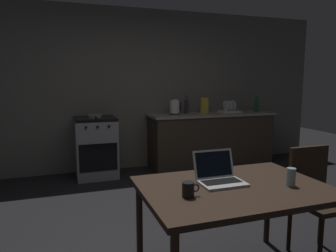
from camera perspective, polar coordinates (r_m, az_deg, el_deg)
name	(u,v)px	position (r m, az deg, el deg)	size (l,w,h in m)	color
ground_plane	(189,237)	(3.17, 3.73, -19.30)	(12.00, 12.00, 0.00)	black
back_wall	(147,90)	(5.34, -3.87, 6.56)	(6.40, 0.10, 2.61)	slate
kitchen_counter	(211,139)	(5.48, 7.75, -2.37)	(2.16, 0.64, 0.91)	#382D23
stove_oven	(96,147)	(4.93, -12.87, -3.74)	(0.60, 0.62, 0.91)	gray
dining_table	(234,195)	(2.33, 11.82, -12.06)	(1.31, 0.91, 0.73)	#332319
chair	(316,193)	(2.96, 25.15, -10.97)	(0.40, 0.40, 0.91)	#2D2116
laptop	(219,177)	(2.35, 9.25, -9.00)	(0.32, 0.29, 0.22)	silver
electric_kettle	(175,107)	(5.13, 1.23, 3.39)	(0.19, 0.17, 0.24)	black
bottle	(256,105)	(5.79, 15.63, 3.72)	(0.08, 0.08, 0.26)	#19592D
frying_pan	(95,116)	(4.82, -13.05, 1.77)	(0.22, 0.39, 0.05)	gray
coffee_mug	(188,189)	(2.05, 3.72, -11.37)	(0.12, 0.08, 0.10)	black
drinking_glass	(291,177)	(2.40, 21.31, -8.59)	(0.06, 0.06, 0.13)	#99B7C6
cereal_box	(204,105)	(5.36, 6.58, 3.71)	(0.13, 0.05, 0.26)	gold
dish_rack	(229,110)	(5.57, 11.02, 2.92)	(0.34, 0.26, 0.21)	silver
bottle_b	(186,105)	(5.29, 3.34, 3.81)	(0.07, 0.07, 0.30)	#2D2D33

